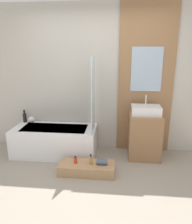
{
  "coord_description": "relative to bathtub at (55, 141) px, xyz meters",
  "views": [
    {
      "loc": [
        0.37,
        -2.34,
        1.83
      ],
      "look_at": [
        0.06,
        0.71,
        0.95
      ],
      "focal_mm": 35.0,
      "sensor_mm": 36.0,
      "label": 1
    }
  ],
  "objects": [
    {
      "name": "bathtub",
      "position": [
        0.0,
        0.0,
        0.0
      ],
      "size": [
        1.46,
        0.68,
        0.5
      ],
      "color": "white",
      "rests_on": "ground_plane"
    },
    {
      "name": "wall_wood_accent",
      "position": [
        1.58,
        0.34,
        1.06
      ],
      "size": [
        0.95,
        0.04,
        2.6
      ],
      "color": "#8E6642",
      "rests_on": "ground_plane"
    },
    {
      "name": "wooden_step_bench",
      "position": [
        0.66,
        -0.59,
        -0.17
      ],
      "size": [
        0.85,
        0.34,
        0.16
      ],
      "primitive_type": "cube",
      "color": "#A87F56",
      "rests_on": "ground_plane"
    },
    {
      "name": "vase_round_light",
      "position": [
        -0.51,
        0.23,
        0.31
      ],
      "size": [
        0.12,
        0.12,
        0.12
      ],
      "primitive_type": "sphere",
      "color": "silver",
      "rests_on": "bathtub"
    },
    {
      "name": "ground_plane",
      "position": [
        0.73,
        -1.19,
        -0.25
      ],
      "size": [
        12.0,
        12.0,
        0.0
      ],
      "primitive_type": "plane",
      "color": "gray"
    },
    {
      "name": "towel_roll",
      "position": [
        0.89,
        -0.59,
        -0.05
      ],
      "size": [
        0.16,
        0.09,
        0.09
      ],
      "primitive_type": "cylinder",
      "rotation": [
        0.0,
        1.57,
        0.0
      ],
      "color": "#4C5666",
      "rests_on": "wooden_step_bench"
    },
    {
      "name": "wall_tiled_back",
      "position": [
        0.73,
        0.39,
        1.05
      ],
      "size": [
        4.2,
        0.06,
        2.6
      ],
      "primitive_type": "cube",
      "color": "#B7B2A8",
      "rests_on": "ground_plane"
    },
    {
      "name": "bottle_soap_secondary",
      "position": [
        0.72,
        -0.59,
        -0.02
      ],
      "size": [
        0.05,
        0.05,
        0.16
      ],
      "color": "#B2752D",
      "rests_on": "wooden_step_bench"
    },
    {
      "name": "sink",
      "position": [
        1.58,
        0.06,
        0.6
      ],
      "size": [
        0.48,
        0.32,
        0.32
      ],
      "color": "white",
      "rests_on": "vanity_cabinet"
    },
    {
      "name": "vase_tall_dark",
      "position": [
        -0.65,
        0.26,
        0.34
      ],
      "size": [
        0.07,
        0.07,
        0.24
      ],
      "color": "black",
      "rests_on": "bathtub"
    },
    {
      "name": "glass_shower_screen",
      "position": [
        0.7,
        -0.06,
        0.86
      ],
      "size": [
        0.01,
        0.52,
        1.24
      ],
      "primitive_type": "cube",
      "color": "silver",
      "rests_on": "bathtub"
    },
    {
      "name": "vanity_cabinet",
      "position": [
        1.58,
        0.06,
        0.14
      ],
      "size": [
        0.54,
        0.52,
        0.77
      ],
      "primitive_type": "cube",
      "color": "#8E6642",
      "rests_on": "ground_plane"
    },
    {
      "name": "bottle_soap_primary",
      "position": [
        0.49,
        -0.59,
        -0.04
      ],
      "size": [
        0.05,
        0.05,
        0.11
      ],
      "color": "red",
      "rests_on": "wooden_step_bench"
    }
  ]
}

